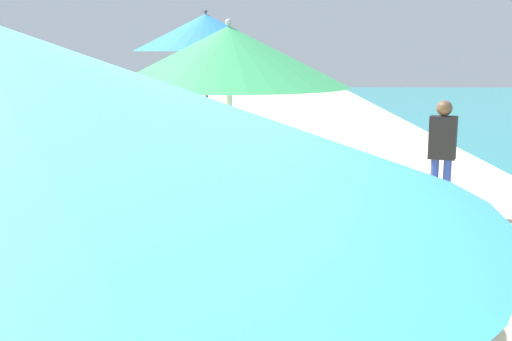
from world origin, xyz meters
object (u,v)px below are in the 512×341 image
umbrella_second (229,57)px  lounger_second_shoreside (320,234)px  lounger_second_inland (342,321)px  umbrella_farthest (206,33)px  lounger_farthest_shoreside (273,162)px  cooler_box (165,158)px  lounger_farthest_inland (257,189)px  person_walking_near (442,146)px  beach_ball (315,150)px

umbrella_second → lounger_second_shoreside: umbrella_second is taller
lounger_second_inland → umbrella_farthest: 6.33m
lounger_second_inland → lounger_farthest_shoreside: size_ratio=1.04×
lounger_second_inland → cooler_box: 8.32m
cooler_box → lounger_farthest_inland: bearing=-60.2°
lounger_farthest_shoreside → lounger_second_shoreside: bearing=-80.8°
lounger_second_shoreside → lounger_farthest_shoreside: lounger_second_shoreside is taller
umbrella_second → person_walking_near: size_ratio=1.58×
lounger_second_shoreside → lounger_farthest_shoreside: (-0.53, 4.69, -0.02)m
person_walking_near → cooler_box: bearing=-108.0°
lounger_second_inland → cooler_box: bearing=110.1°
lounger_farthest_shoreside → beach_ball: size_ratio=3.80×
lounger_farthest_inland → cooler_box: lounger_farthest_inland is taller
umbrella_farthest → person_walking_near: umbrella_farthest is taller
umbrella_farthest → lounger_farthest_shoreside: (1.07, 1.27, -2.30)m
beach_ball → person_walking_near: bearing=-72.6°
lounger_second_shoreside → lounger_farthest_inland: 2.38m
lounger_farthest_inland → cooler_box: 3.87m
lounger_farthest_inland → umbrella_farthest: bearing=130.6°
lounger_second_inland → lounger_farthest_inland: size_ratio=1.16×
lounger_second_inland → beach_ball: 8.85m
umbrella_farthest → person_walking_near: (3.41, -1.45, -1.58)m
lounger_farthest_shoreside → lounger_farthest_inland: bearing=-92.6°
lounger_farthest_inland → cooler_box: bearing=124.7°
lounger_second_shoreside → beach_ball: bearing=92.5°
lounger_second_shoreside → umbrella_farthest: size_ratio=0.47×
lounger_farthest_shoreside → person_walking_near: 3.67m
umbrella_second → lounger_second_inland: (0.92, -1.12, -1.94)m
lounger_farthest_inland → person_walking_near: size_ratio=0.82×
beach_ball → cooler_box: bearing=-162.5°
umbrella_second → lounger_second_shoreside: (0.91, 1.14, -1.93)m
lounger_second_inland → person_walking_near: (1.82, 4.22, 0.70)m
umbrella_second → person_walking_near: 4.32m
lounger_second_shoreside → lounger_second_inland: 2.26m
lounger_second_shoreside → umbrella_second: bearing=-122.7°
umbrella_second → person_walking_near: bearing=48.7°
lounger_second_shoreside → beach_ball: 6.59m
beach_ball → cooler_box: beach_ball is taller
umbrella_farthest → beach_ball: umbrella_farthest is taller
umbrella_second → lounger_farthest_shoreside: size_ratio=1.74×
lounger_second_shoreside → lounger_second_inland: (0.01, -2.26, -0.01)m
umbrella_second → lounger_farthest_inland: 3.90m
lounger_second_inland → umbrella_farthest: size_ratio=0.52×
cooler_box → lounger_farthest_shoreside: bearing=-23.2°
beach_ball → umbrella_second: bearing=-99.5°
lounger_second_shoreside → lounger_second_inland: bearing=-84.1°
umbrella_second → umbrella_farthest: bearing=98.5°
umbrella_farthest → cooler_box: (-1.09, 2.19, -2.39)m
cooler_box → lounger_second_shoreside: bearing=-64.5°
lounger_second_shoreside → beach_ball: (0.38, 6.58, -0.08)m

